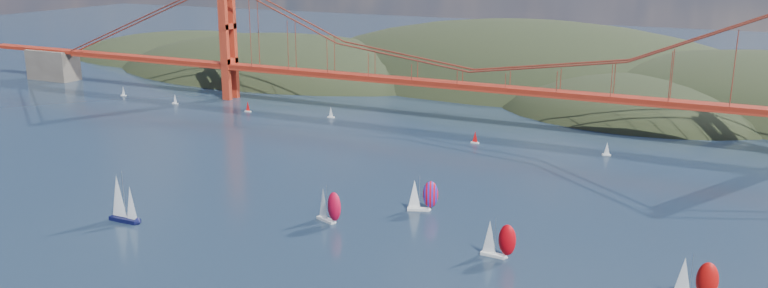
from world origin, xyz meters
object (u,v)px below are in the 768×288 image
racer_2 (695,279)px  sloop_navy (122,199)px  racer_rwb (422,195)px  racer_1 (498,239)px  racer_0 (328,205)px

racer_2 → sloop_navy: bearing=-172.4°
sloop_navy → racer_rwb: sloop_navy is taller
sloop_navy → racer_1: 98.53m
racer_1 → racer_rwb: bearing=147.0°
racer_0 → racer_2: racer_0 is taller
sloop_navy → racer_2: size_ratio=1.39×
racer_0 → racer_rwb: racer_0 is taller
racer_0 → racer_1: (47.10, -2.57, -0.18)m
sloop_navy → racer_1: bearing=11.9°
racer_0 → racer_1: bearing=17.9°
racer_2 → racer_rwb: racer_2 is taller
racer_1 → racer_2: racer_2 is taller
sloop_navy → racer_0: (49.22, 23.28, -1.42)m
racer_0 → racer_2: (90.09, -6.05, -0.01)m
racer_1 → racer_rwb: size_ratio=1.00×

